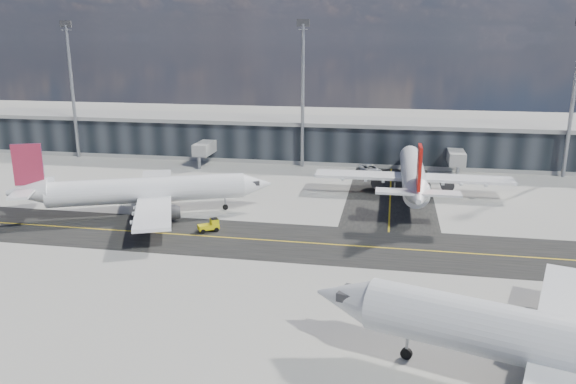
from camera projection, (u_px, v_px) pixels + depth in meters
name	position (u px, v px, depth m)	size (l,w,h in m)	color
ground	(240.00, 250.00, 69.51)	(300.00, 300.00, 0.00)	gray
taxiway_lanes	(287.00, 224.00, 78.99)	(180.00, 63.00, 0.03)	black
terminal_concourse	(308.00, 141.00, 120.48)	(152.00, 19.80, 8.80)	black
floodlight_masts	(303.00, 89.00, 110.87)	(102.50, 0.70, 28.90)	gray
airliner_af	(144.00, 190.00, 82.54)	(36.42, 31.51, 11.23)	white
airliner_redtail	(413.00, 174.00, 92.34)	(32.57, 38.30, 11.38)	white
baggage_tug	(210.00, 225.00, 76.00)	(3.05, 2.62, 1.74)	#D9CC0B
service_van	(370.00, 169.00, 108.50)	(2.82, 6.11, 1.70)	white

